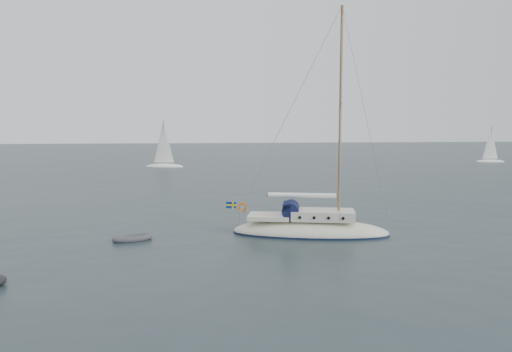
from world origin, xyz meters
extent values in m
plane|color=black|center=(0.00, 0.00, 0.00)|extent=(300.00, 300.00, 0.00)
ellipsoid|color=white|center=(2.87, 2.45, 0.17)|extent=(9.92, 3.09, 1.65)
cube|color=beige|center=(3.64, 2.45, 1.30)|extent=(3.97, 2.09, 0.61)
cube|color=white|center=(0.22, 2.45, 1.12)|extent=(2.64, 2.09, 0.28)
cylinder|color=#11173D|center=(1.60, 2.45, 1.60)|extent=(1.06, 1.82, 1.06)
cube|color=#11173D|center=(1.38, 2.45, 1.82)|extent=(0.50, 1.82, 0.44)
cylinder|color=#9C6236|center=(4.63, 2.45, 7.60)|extent=(0.17, 0.17, 13.22)
cylinder|color=#9C6236|center=(4.63, 2.45, 8.26)|extent=(0.06, 2.42, 0.06)
cylinder|color=#9C6236|center=(2.32, 2.45, 2.48)|extent=(4.63, 0.11, 0.11)
cylinder|color=white|center=(2.32, 2.45, 2.53)|extent=(4.30, 0.31, 0.31)
cylinder|color=gray|center=(-1.54, 2.45, 1.60)|extent=(0.04, 2.42, 0.04)
torus|color=#F96300|center=(-1.60, 3.11, 1.60)|extent=(0.60, 0.11, 0.60)
cylinder|color=#9C6236|center=(-1.93, 2.45, 1.49)|extent=(0.03, 0.03, 0.99)
cube|color=navy|center=(-2.26, 2.45, 1.82)|extent=(0.66, 0.02, 0.42)
cube|color=yellow|center=(-2.26, 2.45, 1.82)|extent=(0.68, 0.03, 0.10)
cube|color=yellow|center=(-2.14, 2.45, 1.82)|extent=(0.10, 0.03, 0.44)
cylinder|color=black|center=(2.21, 3.51, 1.30)|extent=(0.20, 0.07, 0.20)
cylinder|color=black|center=(2.21, 1.40, 1.30)|extent=(0.20, 0.07, 0.20)
cylinder|color=black|center=(3.09, 3.51, 1.30)|extent=(0.20, 0.07, 0.20)
cylinder|color=black|center=(3.09, 1.40, 1.30)|extent=(0.20, 0.07, 0.20)
cylinder|color=black|center=(3.97, 3.51, 1.30)|extent=(0.20, 0.07, 0.20)
cylinder|color=black|center=(3.97, 1.40, 1.30)|extent=(0.20, 0.07, 0.20)
cylinder|color=black|center=(4.85, 3.51, 1.30)|extent=(0.20, 0.07, 0.20)
cylinder|color=black|center=(4.85, 1.40, 1.30)|extent=(0.20, 0.07, 0.20)
cube|color=#47464B|center=(-8.23, 2.08, 0.11)|extent=(1.50, 0.62, 0.09)
ellipsoid|color=white|center=(48.50, 57.09, 0.04)|extent=(5.26, 1.75, 0.88)
cylinder|color=gray|center=(48.50, 57.09, 3.50)|extent=(0.09, 0.09, 6.13)
cone|color=white|center=(48.45, 57.09, 3.50)|extent=(2.80, 2.80, 5.69)
ellipsoid|color=white|center=(-9.89, 53.27, 0.05)|extent=(6.16, 2.05, 1.03)
cylinder|color=gray|center=(-9.89, 53.27, 4.11)|extent=(0.10, 0.10, 7.18)
cone|color=white|center=(-9.94, 53.27, 4.11)|extent=(3.28, 3.28, 6.67)
camera|label=1|loc=(-4.08, -28.27, 7.11)|focal=35.00mm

